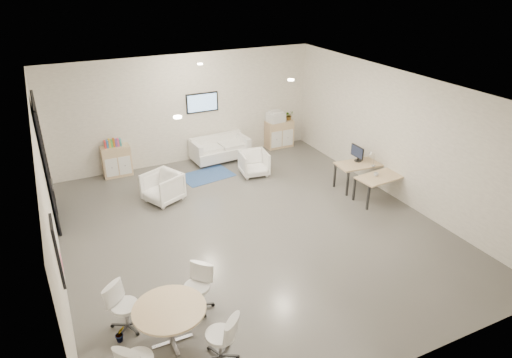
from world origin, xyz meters
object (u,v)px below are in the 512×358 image
object	(u,v)px
armchair_left	(163,186)
desk_rear	(361,166)
sideboard_right	(279,134)
desk_front	(382,178)
loveseat	(219,149)
round_table	(170,312)
armchair_right	(254,162)
sideboard_left	(117,161)

from	to	relation	value
armchair_left	desk_rear	bearing A→B (deg)	47.83
sideboard_right	desk_rear	world-z (taller)	sideboard_right
armchair_left	desk_front	bearing A→B (deg)	39.30
loveseat	armchair_left	distance (m)	2.96
round_table	armchair_right	bearing A→B (deg)	52.98
loveseat	round_table	xyz separation A→B (m)	(-3.44, -6.64, 0.27)
loveseat	armchair_left	size ratio (longest dim) A/B	2.07
loveseat	armchair_right	xyz separation A→B (m)	(0.48, -1.44, 0.04)
armchair_left	desk_rear	world-z (taller)	armchair_left
desk_rear	desk_front	world-z (taller)	desk_rear
desk_rear	loveseat	bearing A→B (deg)	133.40
sideboard_left	armchair_right	size ratio (longest dim) A/B	1.15
armchair_left	desk_rear	xyz separation A→B (m)	(4.98, -1.48, 0.20)
desk_rear	round_table	distance (m)	6.96
loveseat	armchair_right	distance (m)	1.52
armchair_left	armchair_right	xyz separation A→B (m)	(2.76, 0.45, -0.04)
armchair_left	armchair_right	bearing A→B (deg)	73.71
desk_rear	round_table	world-z (taller)	round_table
loveseat	armchair_left	bearing A→B (deg)	-144.84
desk_front	sideboard_right	bearing A→B (deg)	91.31
desk_front	armchair_right	bearing A→B (deg)	122.94
loveseat	desk_front	size ratio (longest dim) A/B	1.29
desk_rear	round_table	xyz separation A→B (m)	(-6.15, -3.27, -0.01)
sideboard_right	desk_rear	xyz separation A→B (m)	(0.54, -3.56, 0.18)
loveseat	desk_rear	size ratio (longest dim) A/B	1.26
armchair_left	round_table	world-z (taller)	armchair_left
sideboard_left	loveseat	distance (m)	3.03
desk_rear	armchair_right	bearing A→B (deg)	143.61
armchair_left	desk_rear	size ratio (longest dim) A/B	0.61
sideboard_right	round_table	xyz separation A→B (m)	(-5.61, -6.82, 0.17)
sideboard_right	round_table	distance (m)	8.83
sideboard_left	round_table	bearing A→B (deg)	-93.52
armchair_left	armchair_right	distance (m)	2.80
desk_front	desk_rear	bearing A→B (deg)	83.59
desk_rear	sideboard_left	bearing A→B (deg)	152.71
loveseat	round_table	bearing A→B (deg)	-121.95
sideboard_right	desk_front	world-z (taller)	sideboard_right
sideboard_right	round_table	bearing A→B (deg)	-129.40
sideboard_left	round_table	size ratio (longest dim) A/B	0.77
sideboard_left	loveseat	xyz separation A→B (m)	(3.02, -0.20, -0.10)
armchair_right	round_table	xyz separation A→B (m)	(-3.92, -5.20, 0.23)
armchair_right	desk_front	size ratio (longest dim) A/B	0.57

